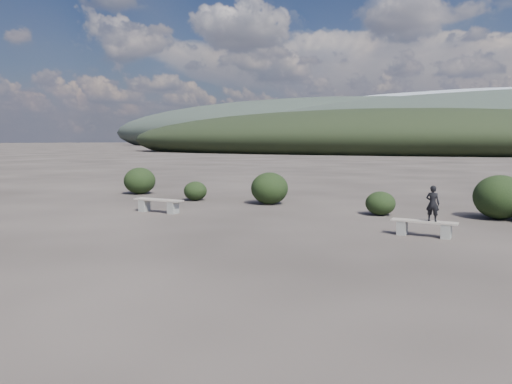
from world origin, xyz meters
The scene contains 10 objects.
ground centered at (0.00, 0.00, 0.00)m, with size 1200.00×1200.00×0.00m, color #2A2420.
bench_left centered at (-4.76, 5.33, 0.28)m, with size 1.83×0.44×0.46m.
bench_right centered at (3.96, 5.22, 0.25)m, with size 1.63×0.35×0.41m.
seated_person centered at (4.16, 5.22, 0.86)m, with size 0.33×0.22×0.91m, color black.
shrub_a centered at (-5.69, 8.77, 0.39)m, with size 0.95×0.95×0.78m, color black.
shrub_b centered at (-2.47, 9.14, 0.61)m, with size 1.43×1.43×1.23m, color black.
shrub_c centered at (2.02, 8.35, 0.39)m, with size 0.97×0.97×0.78m, color black.
shrub_d centered at (5.48, 9.32, 0.69)m, with size 1.57×1.57×1.38m, color black.
shrub_f centered at (-9.41, 9.60, 0.61)m, with size 1.43×1.43×1.21m, color black.
mountain_ridges centered at (-7.48, 339.06, 10.84)m, with size 500.00×400.00×56.00m.
Camera 1 is at (6.24, -7.81, 2.42)m, focal length 35.00 mm.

